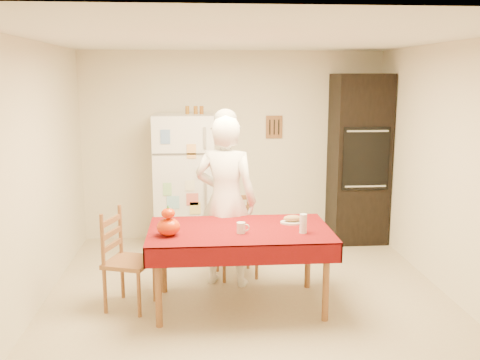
{
  "coord_description": "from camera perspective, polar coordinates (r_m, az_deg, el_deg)",
  "views": [
    {
      "loc": [
        -0.49,
        -4.86,
        2.16
      ],
      "look_at": [
        -0.07,
        0.2,
        1.18
      ],
      "focal_mm": 40.0,
      "sensor_mm": 36.0,
      "label": 1
    }
  ],
  "objects": [
    {
      "name": "wine_glass",
      "position": [
        4.91,
        6.76,
        -4.63
      ],
      "size": [
        0.07,
        0.07,
        0.18
      ],
      "primitive_type": "cylinder",
      "color": "white",
      "rests_on": "dining_table"
    },
    {
      "name": "bread_plate",
      "position": [
        5.23,
        5.63,
        -4.51
      ],
      "size": [
        0.24,
        0.24,
        0.02
      ],
      "primitive_type": "cylinder",
      "color": "silver",
      "rests_on": "dining_table"
    },
    {
      "name": "pumpkin_lower",
      "position": [
        4.84,
        -7.63,
        -4.98
      ],
      "size": [
        0.21,
        0.21,
        0.16
      ],
      "primitive_type": "ellipsoid",
      "color": "red",
      "rests_on": "dining_table"
    },
    {
      "name": "refrigerator",
      "position": [
        6.86,
        -5.94,
        -0.11
      ],
      "size": [
        0.75,
        0.74,
        1.7
      ],
      "color": "white",
      "rests_on": "floor"
    },
    {
      "name": "coffee_mug",
      "position": [
        4.87,
        0.11,
        -5.12
      ],
      "size": [
        0.08,
        0.08,
        0.1
      ],
      "primitive_type": "cylinder",
      "color": "silver",
      "rests_on": "dining_table"
    },
    {
      "name": "dining_table",
      "position": [
        5.04,
        -0.04,
        -6.0
      ],
      "size": [
        1.7,
        1.0,
        0.76
      ],
      "color": "brown",
      "rests_on": "floor"
    },
    {
      "name": "spice_jar_left",
      "position": [
        6.8,
        -5.64,
        7.44
      ],
      "size": [
        0.05,
        0.05,
        0.1
      ],
      "primitive_type": "cylinder",
      "color": "#915C1A",
      "rests_on": "refrigerator"
    },
    {
      "name": "pumpkin_upper",
      "position": [
        4.81,
        -7.67,
        -3.54
      ],
      "size": [
        0.12,
        0.12,
        0.09
      ],
      "primitive_type": "ellipsoid",
      "color": "#E85C05",
      "rests_on": "pumpkin_lower"
    },
    {
      "name": "spice_jar_right",
      "position": [
        6.8,
        -4.12,
        7.47
      ],
      "size": [
        0.05,
        0.05,
        0.1
      ],
      "primitive_type": "cylinder",
      "color": "#90511A",
      "rests_on": "refrigerator"
    },
    {
      "name": "chair_far",
      "position": [
        5.91,
        -0.52,
        -5.29
      ],
      "size": [
        0.48,
        0.47,
        0.95
      ],
      "rotation": [
        0.0,
        0.0,
        0.18
      ],
      "color": "brown",
      "rests_on": "floor"
    },
    {
      "name": "bread_loaf",
      "position": [
        5.22,
        5.64,
        -4.09
      ],
      "size": [
        0.18,
        0.1,
        0.06
      ],
      "primitive_type": "ellipsoid",
      "color": "#9F744E",
      "rests_on": "bread_plate"
    },
    {
      "name": "seated_woman",
      "position": [
        5.54,
        -1.53,
        -2.27
      ],
      "size": [
        0.75,
        0.61,
        1.79
      ],
      "primitive_type": "imported",
      "rotation": [
        0.0,
        0.0,
        2.83
      ],
      "color": "white",
      "rests_on": "floor"
    },
    {
      "name": "room_shell",
      "position": [
        4.91,
        1.06,
        4.64
      ],
      "size": [
        4.02,
        4.52,
        2.51
      ],
      "color": "beige",
      "rests_on": "ground"
    },
    {
      "name": "chair_left",
      "position": [
        5.19,
        -12.38,
        -7.89
      ],
      "size": [
        0.51,
        0.53,
        0.95
      ],
      "rotation": [
        0.0,
        0.0,
        1.25
      ],
      "color": "brown",
      "rests_on": "floor"
    },
    {
      "name": "spice_jar_mid",
      "position": [
        6.8,
        -4.76,
        7.46
      ],
      "size": [
        0.05,
        0.05,
        0.1
      ],
      "primitive_type": "cylinder",
      "color": "#945A1B",
      "rests_on": "refrigerator"
    },
    {
      "name": "oven_cabinet",
      "position": [
        7.18,
        12.54,
        2.21
      ],
      "size": [
        0.7,
        0.62,
        2.2
      ],
      "color": "black",
      "rests_on": "floor"
    },
    {
      "name": "floor",
      "position": [
        5.34,
        1.0,
        -12.93
      ],
      "size": [
        4.5,
        4.5,
        0.0
      ],
      "primitive_type": "plane",
      "color": "tan",
      "rests_on": "ground"
    }
  ]
}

